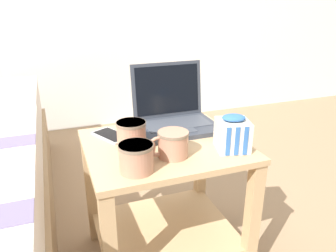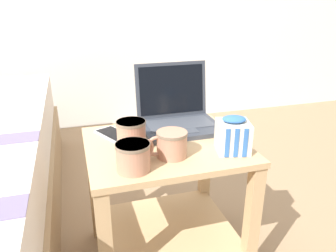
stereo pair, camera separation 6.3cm
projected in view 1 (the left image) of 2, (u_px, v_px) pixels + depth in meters
bedside_table at (165, 187)px, 1.24m from camera, size 0.56×0.48×0.51m
laptop at (175, 114)px, 1.32m from camera, size 0.30×0.27×0.24m
mug_front_left at (172, 143)px, 1.06m from camera, size 0.14×0.10×0.09m
mug_front_right at (131, 135)px, 1.10m from camera, size 0.10×0.15×0.10m
mug_mid_center at (137, 156)px, 0.97m from camera, size 0.13×0.11×0.09m
snack_bag at (233, 134)px, 1.11m from camera, size 0.13×0.13×0.13m
cell_phone at (111, 136)px, 1.23m from camera, size 0.14×0.17×0.01m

